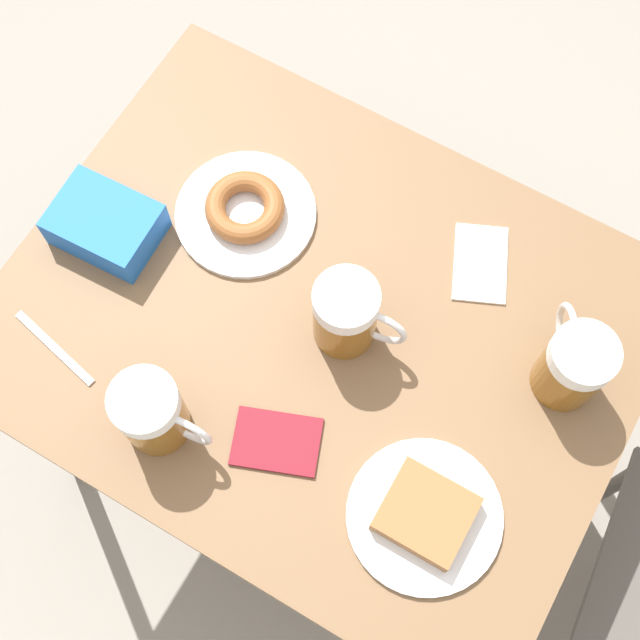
{
  "coord_description": "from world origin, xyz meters",
  "views": [
    {
      "loc": [
        0.42,
        0.24,
        2.03
      ],
      "look_at": [
        0.0,
        0.0,
        0.77
      ],
      "focal_mm": 50.0,
      "sensor_mm": 36.0,
      "label": 1
    }
  ],
  "objects_px": {
    "beer_mug_left": "(153,413)",
    "blue_pouch": "(106,224)",
    "beer_mug_center": "(573,365)",
    "beer_mug_right": "(347,314)",
    "plate_with_donut": "(245,210)",
    "passport_near_edge": "(276,442)",
    "plate_with_cake": "(425,515)",
    "fork": "(55,348)",
    "napkin_folded": "(480,263)"
  },
  "relations": [
    {
      "from": "plate_with_cake",
      "to": "beer_mug_left",
      "type": "relative_size",
      "value": 1.53
    },
    {
      "from": "napkin_folded",
      "to": "passport_near_edge",
      "type": "bearing_deg",
      "value": -17.81
    },
    {
      "from": "beer_mug_left",
      "to": "beer_mug_center",
      "type": "height_order",
      "value": "same"
    },
    {
      "from": "beer_mug_left",
      "to": "passport_near_edge",
      "type": "bearing_deg",
      "value": 111.72
    },
    {
      "from": "napkin_folded",
      "to": "fork",
      "type": "bearing_deg",
      "value": -47.83
    },
    {
      "from": "beer_mug_center",
      "to": "beer_mug_right",
      "type": "xyz_separation_m",
      "value": [
        0.09,
        -0.32,
        0.0
      ]
    },
    {
      "from": "blue_pouch",
      "to": "beer_mug_right",
      "type": "bearing_deg",
      "value": 96.11
    },
    {
      "from": "blue_pouch",
      "to": "fork",
      "type": "bearing_deg",
      "value": 10.91
    },
    {
      "from": "beer_mug_right",
      "to": "fork",
      "type": "xyz_separation_m",
      "value": [
        0.25,
        -0.37,
        -0.07
      ]
    },
    {
      "from": "plate_with_cake",
      "to": "fork",
      "type": "bearing_deg",
      "value": -84.59
    },
    {
      "from": "plate_with_donut",
      "to": "napkin_folded",
      "type": "bearing_deg",
      "value": 106.98
    },
    {
      "from": "fork",
      "to": "blue_pouch",
      "type": "xyz_separation_m",
      "value": [
        -0.2,
        -0.04,
        0.03
      ]
    },
    {
      "from": "plate_with_cake",
      "to": "plate_with_donut",
      "type": "height_order",
      "value": "same"
    },
    {
      "from": "fork",
      "to": "napkin_folded",
      "type": "bearing_deg",
      "value": 132.17
    },
    {
      "from": "napkin_folded",
      "to": "beer_mug_center",
      "type": "bearing_deg",
      "value": 59.92
    },
    {
      "from": "plate_with_cake",
      "to": "plate_with_donut",
      "type": "distance_m",
      "value": 0.55
    },
    {
      "from": "beer_mug_center",
      "to": "blue_pouch",
      "type": "height_order",
      "value": "beer_mug_center"
    },
    {
      "from": "plate_with_donut",
      "to": "blue_pouch",
      "type": "bearing_deg",
      "value": -51.39
    },
    {
      "from": "plate_with_donut",
      "to": "passport_near_edge",
      "type": "xyz_separation_m",
      "value": [
        0.29,
        0.23,
        -0.01
      ]
    },
    {
      "from": "beer_mug_center",
      "to": "beer_mug_right",
      "type": "relative_size",
      "value": 0.96
    },
    {
      "from": "fork",
      "to": "passport_near_edge",
      "type": "xyz_separation_m",
      "value": [
        -0.04,
        0.37,
        0.0
      ]
    },
    {
      "from": "passport_near_edge",
      "to": "blue_pouch",
      "type": "height_order",
      "value": "blue_pouch"
    },
    {
      "from": "plate_with_donut",
      "to": "fork",
      "type": "bearing_deg",
      "value": -21.3
    },
    {
      "from": "beer_mug_right",
      "to": "fork",
      "type": "height_order",
      "value": "beer_mug_right"
    },
    {
      "from": "beer_mug_left",
      "to": "beer_mug_right",
      "type": "relative_size",
      "value": 1.0
    },
    {
      "from": "plate_with_cake",
      "to": "passport_near_edge",
      "type": "height_order",
      "value": "plate_with_cake"
    },
    {
      "from": "fork",
      "to": "passport_near_edge",
      "type": "height_order",
      "value": "passport_near_edge"
    },
    {
      "from": "plate_with_donut",
      "to": "fork",
      "type": "height_order",
      "value": "plate_with_donut"
    },
    {
      "from": "beer_mug_left",
      "to": "blue_pouch",
      "type": "bearing_deg",
      "value": -132.04
    },
    {
      "from": "beer_mug_right",
      "to": "blue_pouch",
      "type": "distance_m",
      "value": 0.41
    },
    {
      "from": "plate_with_donut",
      "to": "plate_with_cake",
      "type": "bearing_deg",
      "value": 59.14
    },
    {
      "from": "beer_mug_left",
      "to": "napkin_folded",
      "type": "distance_m",
      "value": 0.55
    },
    {
      "from": "plate_with_cake",
      "to": "beer_mug_left",
      "type": "distance_m",
      "value": 0.41
    },
    {
      "from": "beer_mug_right",
      "to": "fork",
      "type": "bearing_deg",
      "value": -56.35
    },
    {
      "from": "blue_pouch",
      "to": "beer_mug_left",
      "type": "bearing_deg",
      "value": 47.96
    },
    {
      "from": "plate_with_cake",
      "to": "blue_pouch",
      "type": "height_order",
      "value": "blue_pouch"
    },
    {
      "from": "plate_with_cake",
      "to": "passport_near_edge",
      "type": "relative_size",
      "value": 1.49
    },
    {
      "from": "plate_with_cake",
      "to": "fork",
      "type": "distance_m",
      "value": 0.6
    },
    {
      "from": "beer_mug_left",
      "to": "beer_mug_center",
      "type": "distance_m",
      "value": 0.6
    },
    {
      "from": "napkin_folded",
      "to": "blue_pouch",
      "type": "xyz_separation_m",
      "value": [
        0.25,
        -0.53,
        0.03
      ]
    },
    {
      "from": "plate_with_cake",
      "to": "beer_mug_right",
      "type": "relative_size",
      "value": 1.53
    },
    {
      "from": "plate_with_donut",
      "to": "beer_mug_left",
      "type": "height_order",
      "value": "beer_mug_left"
    },
    {
      "from": "beer_mug_left",
      "to": "napkin_folded",
      "type": "xyz_separation_m",
      "value": [
        -0.47,
        0.29,
        -0.07
      ]
    },
    {
      "from": "napkin_folded",
      "to": "fork",
      "type": "xyz_separation_m",
      "value": [
        0.45,
        -0.5,
        -0.0
      ]
    },
    {
      "from": "passport_near_edge",
      "to": "beer_mug_right",
      "type": "bearing_deg",
      "value": 179.24
    },
    {
      "from": "beer_mug_center",
      "to": "beer_mug_right",
      "type": "bearing_deg",
      "value": -73.44
    },
    {
      "from": "beer_mug_left",
      "to": "passport_near_edge",
      "type": "height_order",
      "value": "beer_mug_left"
    },
    {
      "from": "plate_with_cake",
      "to": "plate_with_donut",
      "type": "relative_size",
      "value": 0.98
    },
    {
      "from": "plate_with_cake",
      "to": "fork",
      "type": "height_order",
      "value": "plate_with_cake"
    },
    {
      "from": "plate_with_donut",
      "to": "passport_near_edge",
      "type": "distance_m",
      "value": 0.38
    }
  ]
}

